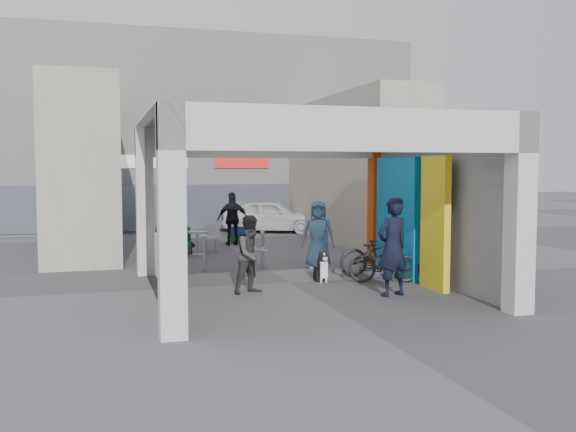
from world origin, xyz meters
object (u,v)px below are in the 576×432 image
object	(u,v)px
man_elderly	(318,235)
bicycle_front	(379,254)
man_with_dog	(393,247)
border_collie	(322,269)
bicycle_rear	(384,261)
cafe_set	(193,244)
man_back_turned	(252,254)
white_van	(271,216)
man_crates	(233,219)
produce_stand	(173,243)

from	to	relation	value
man_elderly	bicycle_front	size ratio (longest dim) A/B	0.87
man_with_dog	bicycle_front	bearing A→B (deg)	-123.69
border_collie	bicycle_rear	bearing A→B (deg)	-15.02
cafe_set	bicycle_front	world-z (taller)	bicycle_front
cafe_set	man_back_turned	size ratio (longest dim) A/B	0.87
border_collie	man_with_dog	world-z (taller)	man_with_dog
man_with_dog	white_van	distance (m)	13.03
cafe_set	bicycle_front	bearing A→B (deg)	-54.36
man_back_turned	bicycle_rear	xyz separation A→B (m)	(3.09, 0.34, -0.32)
border_collie	man_crates	world-z (taller)	man_crates
man_with_dog	man_back_turned	world-z (taller)	man_with_dog
man_back_turned	white_van	distance (m)	12.45
man_back_turned	man_elderly	bearing A→B (deg)	27.46
man_crates	bicycle_rear	world-z (taller)	man_crates
bicycle_rear	man_back_turned	bearing A→B (deg)	112.11
man_crates	bicycle_rear	xyz separation A→B (m)	(1.85, -7.80, -0.40)
produce_stand	man_crates	world-z (taller)	man_crates
man_elderly	man_crates	size ratio (longest dim) A/B	0.98
man_crates	bicycle_front	bearing A→B (deg)	105.79
man_crates	man_elderly	bearing A→B (deg)	99.91
produce_stand	white_van	size ratio (longest dim) A/B	0.31
man_back_turned	bicycle_front	bearing A→B (deg)	-1.16
bicycle_front	cafe_set	bearing A→B (deg)	35.09
man_crates	white_van	size ratio (longest dim) A/B	0.46
bicycle_front	bicycle_rear	bearing A→B (deg)	161.81
man_crates	bicycle_front	xyz separation A→B (m)	(2.13, -6.90, -0.36)
white_van	man_back_turned	bearing A→B (deg)	-174.26
produce_stand	man_elderly	size ratio (longest dim) A/B	0.69
man_elderly	bicycle_front	distance (m)	1.80
cafe_set	produce_stand	world-z (taller)	cafe_set
man_with_dog	bicycle_front	size ratio (longest dim) A/B	0.99
bicycle_front	white_van	size ratio (longest dim) A/B	0.52
cafe_set	man_with_dog	world-z (taller)	man_with_dog
man_with_dog	bicycle_front	distance (m)	2.47
man_elderly	produce_stand	bearing A→B (deg)	149.20
bicycle_front	man_back_turned	bearing A→B (deg)	109.62
produce_stand	border_collie	xyz separation A→B (m)	(2.68, -5.73, -0.03)
man_with_dog	white_van	xyz separation A→B (m)	(0.93, 12.99, -0.33)
produce_stand	border_collie	distance (m)	6.33
bicycle_front	bicycle_rear	size ratio (longest dim) A/B	1.25
border_collie	man_elderly	distance (m)	1.97
man_elderly	white_van	xyz separation A→B (m)	(1.22, 9.26, -0.21)
produce_stand	cafe_set	bearing A→B (deg)	-39.49
cafe_set	man_elderly	size ratio (longest dim) A/B	0.80
produce_stand	man_back_turned	world-z (taller)	man_back_turned
cafe_set	man_back_turned	xyz separation A→B (m)	(0.32, -6.40, 0.50)
man_elderly	white_van	bearing A→B (deg)	102.41
bicycle_rear	man_crates	bearing A→B (deg)	29.13
cafe_set	man_elderly	bearing A→B (deg)	-54.52
cafe_set	bicycle_rear	bearing A→B (deg)	-60.59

